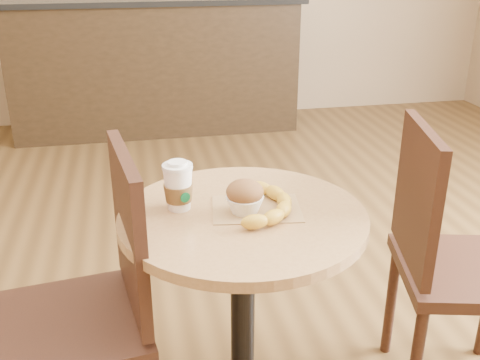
% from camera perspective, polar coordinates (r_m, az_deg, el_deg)
% --- Properties ---
extents(cafe_table, '(0.68, 0.68, 0.75)m').
position_cam_1_polar(cafe_table, '(1.63, 0.28, -10.52)').
color(cafe_table, black).
rests_on(cafe_table, ground).
extents(chair_left, '(0.47, 0.47, 0.94)m').
position_cam_1_polar(chair_left, '(1.61, -14.93, -12.24)').
color(chair_left, '#341C12').
rests_on(chair_left, ground).
extents(chair_right, '(0.50, 0.50, 0.94)m').
position_cam_1_polar(chair_right, '(1.90, 20.33, -7.32)').
color(chair_right, '#341C12').
rests_on(chair_right, ground).
extents(service_counter, '(2.30, 0.65, 1.04)m').
position_cam_1_polar(service_counter, '(4.62, -8.56, 11.45)').
color(service_counter, black).
rests_on(service_counter, ground).
extents(kraft_bag, '(0.26, 0.21, 0.00)m').
position_cam_1_polar(kraft_bag, '(1.54, 1.69, -2.93)').
color(kraft_bag, '#987549').
rests_on(kraft_bag, cafe_table).
extents(coffee_cup, '(0.08, 0.08, 0.14)m').
position_cam_1_polar(coffee_cup, '(1.53, -6.29, -0.79)').
color(coffee_cup, white).
rests_on(coffee_cup, cafe_table).
extents(muffin, '(0.10, 0.10, 0.09)m').
position_cam_1_polar(muffin, '(1.50, 0.49, -1.72)').
color(muffin, white).
rests_on(muffin, kraft_bag).
extents(banana, '(0.27, 0.33, 0.04)m').
position_cam_1_polar(banana, '(1.52, 2.62, -2.35)').
color(banana, gold).
rests_on(banana, kraft_bag).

